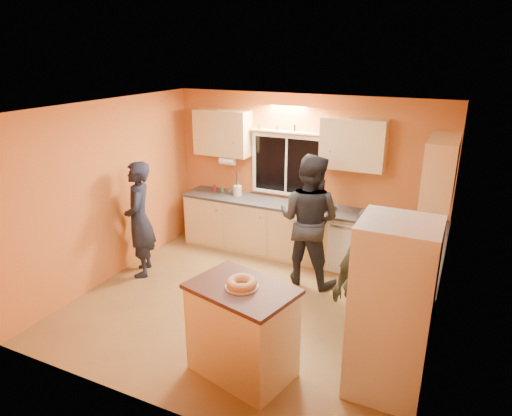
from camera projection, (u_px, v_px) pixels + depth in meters
The scene contains 14 objects.
ground at pixel (250, 306), 6.08m from camera, with size 4.50×4.50×0.00m, color brown.
room_shell at pixel (272, 183), 5.85m from camera, with size 4.54×4.04×2.61m.
back_counter at pixel (297, 231), 7.38m from camera, with size 4.23×0.62×0.90m.
right_counter at pixel (411, 291), 5.57m from camera, with size 0.62×1.84×0.90m.
refrigerator at pixel (391, 310), 4.34m from camera, with size 0.72×0.70×1.80m, color silver.
island at pixel (242, 330), 4.69m from camera, with size 1.19×0.94×1.01m.
bundt_pastry at pixel (242, 283), 4.51m from camera, with size 0.31×0.31×0.09m, color #B77D4B.
person_left at pixel (139, 220), 6.71m from camera, with size 0.63×0.42×1.74m, color black.
person_center at pixel (309, 220), 6.45m from camera, with size 0.93×0.72×1.91m, color black.
person_right at pixel (363, 282), 4.97m from camera, with size 0.99×0.41×1.70m, color #2B311F.
mixing_bowl at pixel (323, 206), 7.06m from camera, with size 0.35×0.35×0.09m, color black.
utensil_crock at pixel (238, 191), 7.68m from camera, with size 0.14×0.14×0.17m, color beige.
potted_plant at pixel (404, 275), 4.71m from camera, with size 0.25×0.22×0.28m, color gray.
red_box at pixel (416, 247), 5.62m from camera, with size 0.16×0.12×0.07m, color #A71931.
Camera 1 is at (2.33, -4.76, 3.25)m, focal length 32.00 mm.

